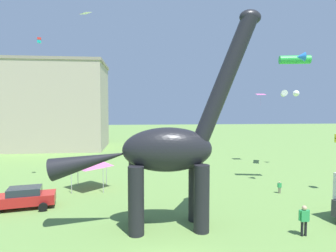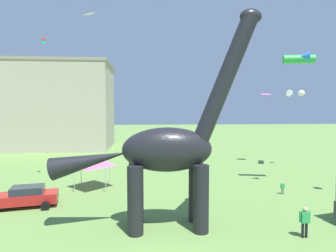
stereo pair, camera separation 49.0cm
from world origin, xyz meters
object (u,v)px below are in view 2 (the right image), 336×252
person_strolling_adult (305,219)px  kite_high_right (266,94)px  kite_mid_right (89,14)px  kite_mid_left (43,41)px  festival_canopy_tent (93,161)px  kite_apex (300,59)px  dinosaur_sculpture (166,150)px  person_watching_child (200,177)px  parked_sedan_left (28,196)px  person_near_flyer (283,187)px  kite_near_low (292,93)px

person_strolling_adult → kite_high_right: size_ratio=1.17×
kite_mid_right → kite_mid_left: (-4.09, -1.35, -3.07)m
festival_canopy_tent → kite_apex: bearing=-3.6°
dinosaur_sculpture → person_watching_child: (3.76, 8.65, -3.80)m
dinosaur_sculpture → parked_sedan_left: size_ratio=3.00×
kite_apex → person_strolling_adult: bearing=-116.5°
person_near_flyer → kite_near_low: size_ratio=0.40×
kite_near_low → kite_mid_left: 28.58m
kite_mid_left → person_near_flyer: bearing=-13.7°
person_strolling_adult → dinosaur_sculpture: bearing=-141.2°
person_near_flyer → kite_apex: 11.69m
kite_apex → dinosaur_sculpture: bearing=-147.8°
person_strolling_adult → kite_mid_left: bearing=-161.9°
kite_high_right → kite_mid_right: size_ratio=1.10×
person_watching_child → kite_mid_right: size_ratio=1.26×
person_watching_child → person_strolling_adult: bearing=68.4°
kite_apex → kite_high_right: (1.70, 11.35, -2.67)m
person_watching_child → kite_mid_right: 19.48m
parked_sedan_left → kite_high_right: 29.96m
kite_high_right → kite_mid_right: kite_mid_right is taller
kite_mid_right → festival_canopy_tent: bearing=-78.0°
person_watching_child → kite_apex: size_ratio=0.61×
person_near_flyer → kite_apex: bearing=56.6°
parked_sedan_left → festival_canopy_tent: festival_canopy_tent is taller
kite_mid_left → festival_canopy_tent: bearing=-23.3°
kite_apex → kite_high_right: kite_apex is taller
parked_sedan_left → kite_high_right: bearing=19.6°
person_strolling_adult → kite_mid_left: (-18.71, 13.41, 12.72)m
festival_canopy_tent → kite_high_right: 23.96m
person_strolling_adult → festival_canopy_tent: bearing=-165.4°
dinosaur_sculpture → person_strolling_adult: size_ratio=7.50×
dinosaur_sculpture → kite_apex: (12.81, 8.06, 7.06)m
kite_apex → kite_near_low: size_ratio=1.08×
person_near_flyer → kite_high_right: (4.03, 13.31, 8.61)m
person_strolling_adult → kite_mid_right: bearing=-171.5°
festival_canopy_tent → kite_high_right: kite_high_right is taller
kite_high_right → person_watching_child: bearing=-135.0°
kite_high_right → person_strolling_adult: bearing=-107.4°
kite_near_low → parked_sedan_left: bearing=-155.4°
person_near_flyer → kite_mid_left: 25.70m
person_watching_child → festival_canopy_tent: size_ratio=0.55×
dinosaur_sculpture → person_strolling_adult: 8.87m
dinosaur_sculpture → festival_canopy_tent: size_ratio=4.26×
person_near_flyer → festival_canopy_tent: (-16.61, 3.16, 1.91)m
kite_mid_right → kite_mid_left: size_ratio=2.83×
kite_high_right → kite_near_low: bearing=-49.5°
kite_mid_left → dinosaur_sculpture: bearing=-46.0°
person_near_flyer → kite_high_right: kite_high_right is taller
person_near_flyer → kite_mid_left: bearing=-177.2°
person_strolling_adult → kite_mid_left: 26.30m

